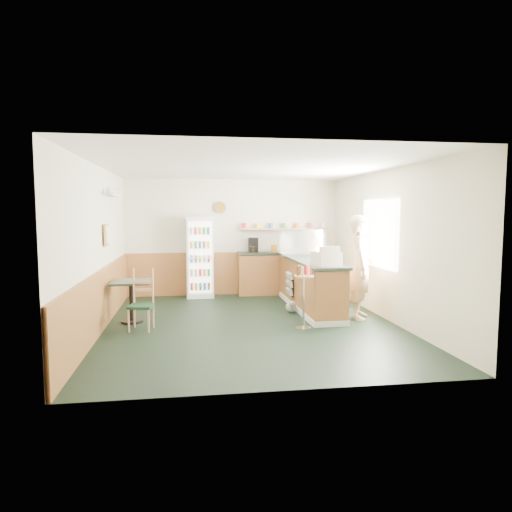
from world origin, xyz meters
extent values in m
plane|color=black|center=(0.00, 0.00, 0.00)|extent=(6.00, 6.00, 0.00)
cube|color=beige|center=(0.00, 3.01, 1.35)|extent=(5.00, 0.02, 2.70)
cube|color=beige|center=(-2.51, 0.00, 1.35)|extent=(0.02, 6.00, 2.70)
cube|color=beige|center=(2.51, 0.00, 1.35)|extent=(0.02, 6.00, 2.70)
cube|color=silver|center=(0.00, 0.00, 2.71)|extent=(5.00, 6.00, 0.02)
cube|color=#AD6337|center=(0.00, 2.97, 0.50)|extent=(4.98, 0.05, 1.00)
cube|color=#AD6337|center=(-2.47, 0.00, 0.50)|extent=(0.05, 5.98, 1.00)
cube|color=white|center=(2.46, 0.30, 1.55)|extent=(0.06, 1.45, 1.25)
cube|color=#BE9047|center=(-2.45, 0.50, 1.55)|extent=(0.03, 0.32, 0.38)
cube|color=silver|center=(-2.40, 1.00, 2.25)|extent=(0.18, 1.20, 0.03)
cylinder|color=olive|center=(-0.30, 2.94, 2.05)|extent=(0.26, 0.04, 0.26)
cube|color=#AD6337|center=(1.35, 1.07, 0.47)|extent=(0.60, 2.95, 0.95)
cube|color=silver|center=(1.35, 1.07, 0.05)|extent=(0.64, 2.97, 0.10)
cube|color=#27362C|center=(1.35, 1.08, 0.98)|extent=(0.68, 3.01, 0.05)
cube|color=#AD6337|center=(1.20, 2.80, 0.47)|extent=(2.20, 0.38, 0.95)
cube|color=#27362C|center=(1.20, 2.80, 0.98)|extent=(2.24, 0.42, 0.05)
cube|color=tan|center=(1.20, 2.88, 1.55)|extent=(2.10, 0.22, 0.04)
cube|color=black|center=(0.45, 2.80, 1.18)|extent=(0.22, 0.18, 0.34)
cylinder|color=#B2664C|center=(0.25, 2.88, 1.63)|extent=(0.10, 0.10, 0.12)
cylinder|color=#B2664C|center=(0.57, 2.88, 1.63)|extent=(0.10, 0.10, 0.12)
cylinder|color=#B2664C|center=(0.88, 2.88, 1.63)|extent=(0.10, 0.10, 0.12)
cylinder|color=#B2664C|center=(1.20, 2.88, 1.63)|extent=(0.10, 0.10, 0.12)
cylinder|color=#B2664C|center=(1.52, 2.88, 1.63)|extent=(0.10, 0.10, 0.12)
cylinder|color=#B2664C|center=(1.83, 2.88, 1.63)|extent=(0.10, 0.10, 0.12)
cylinder|color=#B2664C|center=(2.15, 2.88, 1.63)|extent=(0.10, 0.10, 0.12)
cube|color=white|center=(-0.79, 2.78, 0.92)|extent=(0.61, 0.43, 1.84)
cube|color=white|center=(-0.79, 2.55, 0.93)|extent=(0.51, 0.02, 1.63)
cube|color=silver|center=(-0.79, 2.48, 0.93)|extent=(0.55, 0.02, 1.68)
cube|color=silver|center=(1.35, 1.81, 1.04)|extent=(0.95, 0.50, 0.06)
cube|color=silver|center=(1.35, 1.81, 1.31)|extent=(0.93, 0.48, 0.48)
cube|color=beige|center=(1.35, -0.02, 1.13)|extent=(0.48, 0.50, 0.24)
imported|color=tan|center=(2.05, 0.15, 0.94)|extent=(0.66, 0.75, 1.89)
cylinder|color=silver|center=(0.85, -0.43, 0.01)|extent=(0.26, 0.26, 0.02)
cylinder|color=silver|center=(0.85, -0.43, 0.45)|extent=(0.04, 0.04, 0.88)
cylinder|color=tan|center=(0.85, -0.43, 0.89)|extent=(0.34, 0.34, 0.02)
cylinder|color=red|center=(0.95, -0.43, 0.97)|extent=(0.05, 0.05, 0.15)
cylinder|color=red|center=(0.90, -0.34, 0.97)|extent=(0.05, 0.05, 0.15)
cylinder|color=red|center=(0.79, -0.34, 0.97)|extent=(0.05, 0.05, 0.15)
cylinder|color=red|center=(0.74, -0.42, 0.97)|extent=(0.05, 0.05, 0.15)
cylinder|color=red|center=(0.79, -0.51, 0.97)|extent=(0.05, 0.05, 0.15)
cylinder|color=red|center=(0.90, -0.51, 0.97)|extent=(0.05, 0.05, 0.15)
cube|color=black|center=(1.01, 1.32, 0.25)|extent=(0.05, 0.40, 0.03)
cube|color=beige|center=(0.99, 1.32, 0.32)|extent=(0.09, 0.36, 0.14)
cube|color=black|center=(1.01, 1.32, 0.41)|extent=(0.05, 0.40, 0.03)
cube|color=beige|center=(0.99, 1.32, 0.48)|extent=(0.09, 0.36, 0.14)
cube|color=black|center=(1.01, 1.32, 0.58)|extent=(0.05, 0.40, 0.03)
cube|color=beige|center=(0.99, 1.32, 0.65)|extent=(0.09, 0.36, 0.14)
cylinder|color=black|center=(-2.05, 0.44, 0.02)|extent=(0.39, 0.39, 0.04)
cylinder|color=black|center=(-2.05, 0.44, 0.37)|extent=(0.08, 0.08, 0.67)
cube|color=#27362C|center=(-2.05, 0.44, 0.72)|extent=(0.70, 0.70, 0.04)
cube|color=black|center=(-1.83, -0.13, 0.40)|extent=(0.43, 0.43, 0.04)
cylinder|color=tan|center=(-1.99, -0.29, 0.20)|extent=(0.03, 0.03, 0.39)
cylinder|color=tan|center=(-1.67, -0.29, 0.20)|extent=(0.03, 0.03, 0.39)
cylinder|color=tan|center=(-1.99, 0.03, 0.20)|extent=(0.03, 0.03, 0.39)
cylinder|color=tan|center=(-1.67, 0.03, 0.20)|extent=(0.03, 0.03, 0.39)
cube|color=tan|center=(-1.83, 0.04, 0.70)|extent=(0.34, 0.09, 0.61)
sphere|color=gray|center=(0.91, 0.81, 0.10)|extent=(0.21, 0.21, 0.21)
sphere|color=gray|center=(0.91, 0.70, 0.19)|extent=(0.12, 0.12, 0.12)
camera|label=1|loc=(-1.04, -7.71, 1.94)|focal=32.00mm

